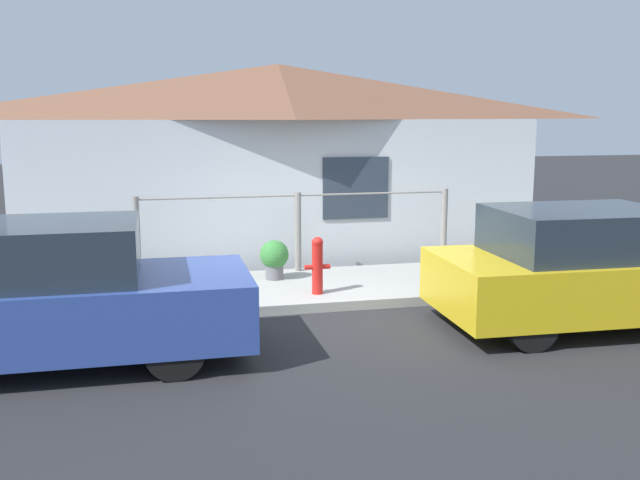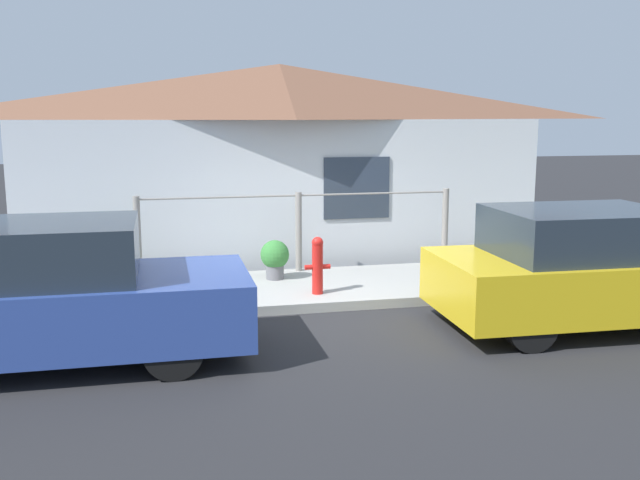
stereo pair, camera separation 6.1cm
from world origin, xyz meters
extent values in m
plane|color=#262628|center=(0.00, 0.00, 0.00)|extent=(60.00, 60.00, 0.00)
cube|color=#9E9E99|center=(0.00, 1.05, 0.06)|extent=(24.00, 2.09, 0.13)
cube|color=silver|center=(0.00, 2.54, 1.22)|extent=(8.53, 0.12, 2.44)
cube|color=#2D3847|center=(1.07, 2.47, 1.34)|extent=(1.10, 0.04, 1.00)
pyramid|color=brown|center=(0.00, 3.58, 2.90)|extent=(8.93, 2.20, 0.92)
cylinder|color=gray|center=(-2.40, 1.94, 0.74)|extent=(0.10, 0.10, 1.22)
cylinder|color=gray|center=(0.00, 1.94, 0.74)|extent=(0.10, 0.10, 1.22)
cylinder|color=gray|center=(2.40, 1.94, 0.74)|extent=(0.10, 0.10, 1.22)
cylinder|color=gray|center=(0.00, 1.94, 1.30)|extent=(4.80, 0.03, 0.03)
cube|color=#2D4793|center=(-3.30, -1.23, 0.56)|extent=(4.25, 1.66, 0.68)
cube|color=#232D38|center=(-3.47, -1.23, 1.18)|extent=(2.34, 1.46, 0.57)
cylinder|color=black|center=(-1.98, -0.53, 0.29)|extent=(0.58, 0.20, 0.58)
cylinder|color=black|center=(-1.99, -1.94, 0.29)|extent=(0.58, 0.20, 0.58)
cube|color=gold|center=(2.95, -1.23, 0.54)|extent=(3.71, 1.85, 0.66)
cube|color=#232D38|center=(2.80, -1.23, 1.15)|extent=(2.05, 1.59, 0.55)
cylinder|color=black|center=(4.10, -0.50, 0.29)|extent=(0.58, 0.21, 0.57)
cylinder|color=black|center=(1.83, -0.44, 0.29)|extent=(0.58, 0.21, 0.57)
cylinder|color=black|center=(1.79, -1.96, 0.29)|extent=(0.58, 0.21, 0.57)
cylinder|color=red|center=(-0.02, 0.49, 0.46)|extent=(0.15, 0.15, 0.67)
sphere|color=red|center=(-0.02, 0.49, 0.83)|extent=(0.16, 0.16, 0.16)
cylinder|color=red|center=(-0.13, 0.49, 0.50)|extent=(0.13, 0.07, 0.07)
cylinder|color=red|center=(0.08, 0.49, 0.50)|extent=(0.13, 0.07, 0.07)
cylinder|color=slate|center=(-0.45, 1.48, 0.23)|extent=(0.26, 0.26, 0.21)
sphere|color=#387F38|center=(-0.45, 1.48, 0.50)|extent=(0.42, 0.42, 0.42)
cylinder|color=brown|center=(-2.60, 1.76, 0.22)|extent=(0.22, 0.22, 0.19)
sphere|color=#2D6B2D|center=(-2.60, 1.76, 0.48)|extent=(0.44, 0.44, 0.44)
camera|label=1|loc=(-2.10, -8.64, 2.54)|focal=40.00mm
camera|label=2|loc=(-2.04, -8.66, 2.54)|focal=40.00mm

